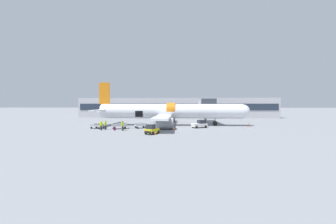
{
  "coord_description": "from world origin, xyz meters",
  "views": [
    {
      "loc": [
        1.29,
        -41.28,
        4.94
      ],
      "look_at": [
        -1.47,
        5.3,
        3.17
      ],
      "focal_mm": 22.0,
      "sensor_mm": 36.0,
      "label": 1
    }
  ],
  "objects_px": {
    "baggage_cart_loading": "(120,126)",
    "baggage_cart_queued": "(141,126)",
    "baggage_tug_mid": "(200,124)",
    "ground_crew_loader_a": "(101,125)",
    "ground_crew_driver": "(106,125)",
    "suitcase_on_tarmac_upright": "(115,129)",
    "airplane": "(169,112)",
    "baggage_tug_lead": "(152,130)",
    "ground_crew_loader_b": "(123,125)",
    "baggage_cart_empty": "(98,126)"
  },
  "relations": [
    {
      "from": "baggage_cart_loading",
      "to": "baggage_cart_queued",
      "type": "height_order",
      "value": "baggage_cart_loading"
    },
    {
      "from": "baggage_tug_mid",
      "to": "ground_crew_loader_a",
      "type": "distance_m",
      "value": 19.82
    },
    {
      "from": "ground_crew_driver",
      "to": "suitcase_on_tarmac_upright",
      "type": "xyz_separation_m",
      "value": [
        2.23,
        -1.24,
        -0.63
      ]
    },
    {
      "from": "baggage_cart_queued",
      "to": "suitcase_on_tarmac_upright",
      "type": "bearing_deg",
      "value": -137.01
    },
    {
      "from": "baggage_tug_mid",
      "to": "baggage_cart_loading",
      "type": "bearing_deg",
      "value": -169.78
    },
    {
      "from": "airplane",
      "to": "suitcase_on_tarmac_upright",
      "type": "height_order",
      "value": "airplane"
    },
    {
      "from": "baggage_tug_lead",
      "to": "ground_crew_driver",
      "type": "relative_size",
      "value": 1.62
    },
    {
      "from": "ground_crew_driver",
      "to": "suitcase_on_tarmac_upright",
      "type": "relative_size",
      "value": 2.55
    },
    {
      "from": "baggage_tug_mid",
      "to": "ground_crew_loader_b",
      "type": "relative_size",
      "value": 1.92
    },
    {
      "from": "baggage_cart_empty",
      "to": "baggage_tug_lead",
      "type": "bearing_deg",
      "value": -30.35
    },
    {
      "from": "ground_crew_loader_a",
      "to": "ground_crew_loader_b",
      "type": "distance_m",
      "value": 4.24
    },
    {
      "from": "airplane",
      "to": "baggage_cart_queued",
      "type": "distance_m",
      "value": 8.36
    },
    {
      "from": "suitcase_on_tarmac_upright",
      "to": "ground_crew_loader_a",
      "type": "bearing_deg",
      "value": 177.91
    },
    {
      "from": "ground_crew_loader_a",
      "to": "ground_crew_loader_b",
      "type": "bearing_deg",
      "value": -4.03
    },
    {
      "from": "baggage_cart_queued",
      "to": "ground_crew_loader_b",
      "type": "xyz_separation_m",
      "value": [
        -2.69,
        -4.16,
        0.49
      ]
    },
    {
      "from": "airplane",
      "to": "baggage_cart_queued",
      "type": "height_order",
      "value": "airplane"
    },
    {
      "from": "baggage_cart_queued",
      "to": "ground_crew_loader_b",
      "type": "relative_size",
      "value": 1.79
    },
    {
      "from": "baggage_tug_mid",
      "to": "baggage_tug_lead",
      "type": "bearing_deg",
      "value": -132.56
    },
    {
      "from": "baggage_tug_lead",
      "to": "baggage_cart_loading",
      "type": "xyz_separation_m",
      "value": [
        -7.38,
        6.7,
        -0.1
      ]
    },
    {
      "from": "baggage_cart_empty",
      "to": "baggage_cart_queued",
      "type": "bearing_deg",
      "value": 7.78
    },
    {
      "from": "baggage_cart_loading",
      "to": "baggage_cart_empty",
      "type": "bearing_deg",
      "value": 175.89
    },
    {
      "from": "baggage_cart_loading",
      "to": "ground_crew_loader_b",
      "type": "relative_size",
      "value": 2.13
    },
    {
      "from": "baggage_tug_lead",
      "to": "ground_crew_loader_b",
      "type": "relative_size",
      "value": 1.54
    },
    {
      "from": "baggage_tug_mid",
      "to": "baggage_cart_empty",
      "type": "relative_size",
      "value": 1.0
    },
    {
      "from": "ground_crew_loader_a",
      "to": "suitcase_on_tarmac_upright",
      "type": "height_order",
      "value": "ground_crew_loader_a"
    },
    {
      "from": "baggage_cart_loading",
      "to": "ground_crew_loader_b",
      "type": "xyz_separation_m",
      "value": [
        1.34,
        -2.65,
        0.39
      ]
    },
    {
      "from": "baggage_cart_loading",
      "to": "baggage_cart_queued",
      "type": "xyz_separation_m",
      "value": [
        4.03,
        1.51,
        -0.1
      ]
    },
    {
      "from": "baggage_cart_queued",
      "to": "suitcase_on_tarmac_upright",
      "type": "xyz_separation_m",
      "value": [
        -4.25,
        -3.96,
        -0.19
      ]
    },
    {
      "from": "ground_crew_loader_b",
      "to": "suitcase_on_tarmac_upright",
      "type": "bearing_deg",
      "value": 172.69
    },
    {
      "from": "baggage_tug_mid",
      "to": "baggage_cart_queued",
      "type": "relative_size",
      "value": 1.07
    },
    {
      "from": "ground_crew_loader_a",
      "to": "ground_crew_loader_b",
      "type": "xyz_separation_m",
      "value": [
        4.23,
        -0.3,
        0.02
      ]
    },
    {
      "from": "ground_crew_loader_a",
      "to": "ground_crew_driver",
      "type": "relative_size",
      "value": 1.03
    },
    {
      "from": "ground_crew_driver",
      "to": "ground_crew_loader_b",
      "type": "bearing_deg",
      "value": -20.85
    },
    {
      "from": "ground_crew_loader_a",
      "to": "baggage_cart_queued",
      "type": "bearing_deg",
      "value": 29.19
    },
    {
      "from": "baggage_tug_mid",
      "to": "ground_crew_loader_a",
      "type": "bearing_deg",
      "value": -164.57
    },
    {
      "from": "baggage_cart_loading",
      "to": "baggage_cart_queued",
      "type": "bearing_deg",
      "value": 20.6
    },
    {
      "from": "ground_crew_driver",
      "to": "baggage_cart_empty",
      "type": "bearing_deg",
      "value": 144.73
    },
    {
      "from": "baggage_cart_queued",
      "to": "baggage_cart_empty",
      "type": "distance_m",
      "value": 8.73
    },
    {
      "from": "baggage_tug_lead",
      "to": "ground_crew_loader_a",
      "type": "distance_m",
      "value": 11.16
    },
    {
      "from": "baggage_tug_lead",
      "to": "suitcase_on_tarmac_upright",
      "type": "height_order",
      "value": "baggage_tug_lead"
    },
    {
      "from": "baggage_tug_mid",
      "to": "suitcase_on_tarmac_upright",
      "type": "distance_m",
      "value": 17.3
    },
    {
      "from": "baggage_tug_lead",
      "to": "baggage_cart_loading",
      "type": "bearing_deg",
      "value": 137.79
    },
    {
      "from": "baggage_cart_empty",
      "to": "ground_crew_driver",
      "type": "relative_size",
      "value": 2.03
    },
    {
      "from": "baggage_tug_mid",
      "to": "suitcase_on_tarmac_upright",
      "type": "xyz_separation_m",
      "value": [
        -16.44,
        -5.37,
        -0.41
      ]
    },
    {
      "from": "airplane",
      "to": "baggage_cart_loading",
      "type": "bearing_deg",
      "value": -142.22
    },
    {
      "from": "airplane",
      "to": "baggage_cart_empty",
      "type": "bearing_deg",
      "value": -153.58
    },
    {
      "from": "suitcase_on_tarmac_upright",
      "to": "airplane",
      "type": "bearing_deg",
      "value": 45.31
    },
    {
      "from": "airplane",
      "to": "baggage_cart_empty",
      "type": "xyz_separation_m",
      "value": [
        -14.06,
        -6.99,
        -2.65
      ]
    },
    {
      "from": "baggage_tug_lead",
      "to": "baggage_cart_loading",
      "type": "height_order",
      "value": "baggage_tug_lead"
    },
    {
      "from": "baggage_cart_empty",
      "to": "ground_crew_driver",
      "type": "xyz_separation_m",
      "value": [
        2.17,
        -1.54,
        0.46
      ]
    }
  ]
}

